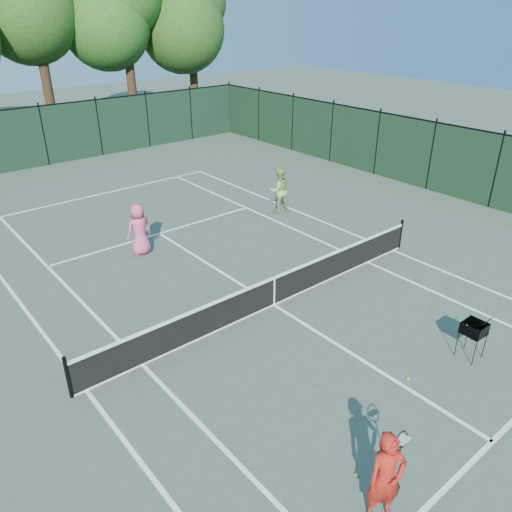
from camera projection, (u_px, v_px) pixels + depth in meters
ground at (274, 305)px, 14.05m from camera, size 90.00×90.00×0.00m
sideline_doubles_left at (86, 390)px, 10.93m from camera, size 0.10×23.77×0.01m
sideline_doubles_right at (393, 250)px, 17.17m from camera, size 0.10×23.77×0.01m
sideline_singles_left at (142, 365)px, 11.71m from camera, size 0.10×23.77×0.01m
sideline_singles_right at (367, 262)px, 16.39m from camera, size 0.10×23.77×0.01m
baseline_far at (98, 195)px, 22.23m from camera, size 10.97×0.10×0.01m
service_line_near at (492, 441)px, 9.64m from camera, size 8.23×0.10×0.01m
service_line_far at (159, 233)px, 18.46m from camera, size 8.23×0.10×0.01m
center_service_line at (274, 305)px, 14.05m from camera, size 0.10×12.80×0.01m
tennis_net at (274, 290)px, 13.84m from camera, size 11.69×0.09×1.06m
fence_far at (44, 136)px, 25.77m from camera, size 24.00×0.05×3.00m
fence_right at (496, 172)px, 20.21m from camera, size 0.05×36.00×3.00m
tree_5 at (190, 3)px, 32.64m from camera, size 5.80×5.80×12.23m
coach at (386, 478)px, 7.86m from camera, size 1.08×0.64×1.75m
player_pink at (139, 229)px, 16.59m from camera, size 0.87×0.58×1.77m
player_green at (279, 190)px, 20.02m from camera, size 1.05×0.91×1.83m
ball_hopper at (474, 329)px, 11.64m from camera, size 0.52×0.52×0.95m
loose_ball_near_cart at (408, 379)px, 11.21m from camera, size 0.07×0.07×0.07m
loose_ball_midcourt at (356, 475)px, 8.91m from camera, size 0.07×0.07×0.07m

